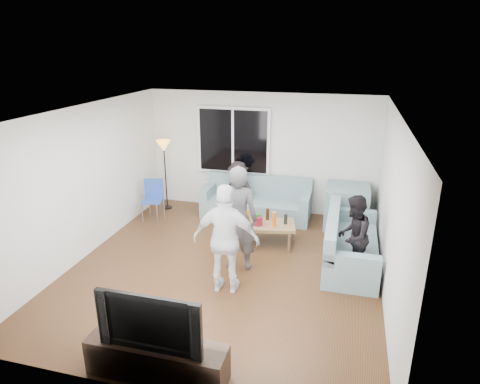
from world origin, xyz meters
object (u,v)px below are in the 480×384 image
(sofa_right_section, at_px, (352,240))
(player_right, at_px, (226,240))
(floor_lamp, at_px, (165,175))
(sofa_back_section, at_px, (256,198))
(coffee_table, at_px, (265,233))
(spectator_right, at_px, (353,236))
(tv_console, at_px, (157,359))
(side_chair, at_px, (153,201))
(spectator_back, at_px, (238,188))
(television, at_px, (154,317))
(player_left, at_px, (238,219))

(sofa_right_section, distance_m, player_right, 2.29)
(sofa_right_section, xyz_separation_m, floor_lamp, (-4.07, 1.53, 0.36))
(sofa_back_section, xyz_separation_m, coffee_table, (0.44, -1.20, -0.22))
(sofa_back_section, height_order, spectator_right, spectator_right)
(floor_lamp, bearing_deg, tv_console, -67.02)
(side_chair, relative_size, spectator_back, 0.72)
(spectator_right, relative_size, spectator_back, 1.12)
(floor_lamp, bearing_deg, television, -67.02)
(player_left, relative_size, player_right, 1.05)
(sofa_right_section, bearing_deg, floor_lamp, 69.41)
(player_right, bearing_deg, sofa_right_section, -146.30)
(tv_console, bearing_deg, sofa_back_section, 89.32)
(spectator_back, bearing_deg, coffee_table, -35.69)
(tv_console, bearing_deg, television, 0.00)
(sofa_right_section, distance_m, coffee_table, 1.62)
(sofa_right_section, height_order, spectator_back, spectator_back)
(player_left, bearing_deg, spectator_right, -175.78)
(spectator_right, relative_size, television, 1.14)
(sofa_right_section, height_order, player_right, player_right)
(player_right, height_order, television, player_right)
(coffee_table, bearing_deg, floor_lamp, 154.84)
(sofa_right_section, bearing_deg, sofa_back_section, 52.13)
(sofa_right_section, height_order, tv_console, sofa_right_section)
(sofa_right_section, xyz_separation_m, player_left, (-1.82, -0.63, 0.46))
(sofa_back_section, bearing_deg, player_right, -86.08)
(player_left, distance_m, tv_console, 2.67)
(spectator_right, xyz_separation_m, spectator_back, (-2.41, 1.97, -0.07))
(coffee_table, height_order, side_chair, side_chair)
(sofa_right_section, height_order, floor_lamp, floor_lamp)
(sofa_right_section, distance_m, tv_console, 3.82)
(floor_lamp, relative_size, player_right, 0.92)
(sofa_right_section, distance_m, spectator_back, 2.89)
(coffee_table, height_order, player_right, player_right)
(coffee_table, relative_size, spectator_right, 0.82)
(floor_lamp, relative_size, television, 1.32)
(coffee_table, bearing_deg, side_chair, 169.09)
(sofa_right_section, xyz_separation_m, side_chair, (-4.07, 0.84, 0.01))
(sofa_back_section, bearing_deg, floor_lamp, -179.22)
(player_left, xyz_separation_m, spectator_back, (-0.59, 2.22, -0.28))
(tv_console, bearing_deg, sofa_right_section, 57.34)
(spectator_back, xyz_separation_m, tv_console, (0.35, -4.80, -0.38))
(floor_lamp, relative_size, tv_console, 0.97)
(floor_lamp, bearing_deg, coffee_table, -25.16)
(floor_lamp, xyz_separation_m, tv_console, (2.01, -4.74, -0.56))
(sofa_back_section, height_order, floor_lamp, floor_lamp)
(sofa_right_section, bearing_deg, spectator_right, -180.00)
(side_chair, distance_m, player_right, 3.17)
(sofa_right_section, relative_size, spectator_right, 1.48)
(floor_lamp, height_order, spectator_back, floor_lamp)
(player_right, relative_size, spectator_back, 1.41)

